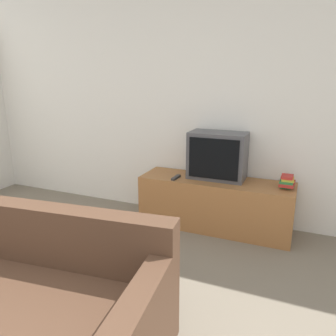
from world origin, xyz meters
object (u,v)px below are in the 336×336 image
object	(u,v)px
tv_stand	(215,204)
television	(217,156)
book_stack	(287,182)
remote_on_stand	(176,177)

from	to	relation	value
tv_stand	television	xyz separation A→B (m)	(-0.01, 0.07, 0.52)
book_stack	remote_on_stand	size ratio (longest dim) A/B	1.26
remote_on_stand	television	bearing A→B (deg)	25.85
tv_stand	book_stack	world-z (taller)	book_stack
tv_stand	remote_on_stand	distance (m)	0.51
television	book_stack	bearing A→B (deg)	-3.19
remote_on_stand	book_stack	bearing A→B (deg)	7.77
tv_stand	remote_on_stand	bearing A→B (deg)	-163.54
television	remote_on_stand	xyz separation A→B (m)	(-0.40, -0.19, -0.24)
tv_stand	book_stack	bearing A→B (deg)	2.55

